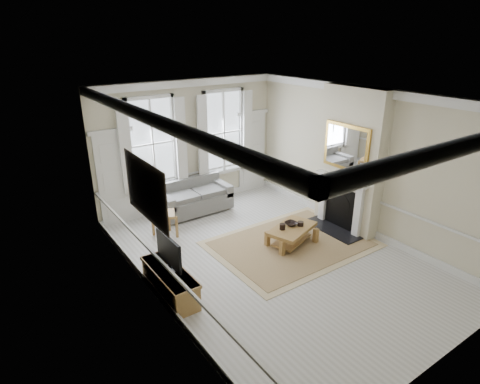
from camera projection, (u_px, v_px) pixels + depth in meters
floor at (273, 259)px, 8.53m from camera, size 7.20×7.20×0.00m
ceiling at (279, 96)px, 7.27m from camera, size 7.20×7.20×0.00m
back_wall at (189, 145)px, 10.64m from camera, size 5.20×0.00×5.20m
left_wall at (152, 216)px, 6.52m from camera, size 0.00×7.20×7.20m
right_wall at (362, 161)px, 9.28m from camera, size 0.00×7.20×7.20m
window_left at (152, 144)px, 9.97m from camera, size 1.26×0.20×2.20m
window_right at (223, 133)px, 11.09m from camera, size 1.26×0.20×2.20m
door_left at (116, 180)px, 9.73m from camera, size 0.90×0.08×2.30m
door_right at (252, 153)px, 11.90m from camera, size 0.90×0.08×2.30m
painting at (146, 190)px, 6.64m from camera, size 0.05×1.66×1.06m
chimney_breast at (351, 161)px, 9.34m from camera, size 0.35×1.70×3.38m
hearth at (332, 229)px, 9.73m from camera, size 0.55×1.50×0.05m
fireplace at (340, 201)px, 9.58m from camera, size 0.21×1.45×1.33m
mirror at (346, 147)px, 9.09m from camera, size 0.06×1.26×1.06m
sofa at (193, 199)px, 10.65m from camera, size 1.89×0.92×0.87m
side_table at (164, 217)px, 9.29m from camera, size 0.65×0.65×0.60m
rug at (291, 244)px, 9.10m from camera, size 3.50×2.60×0.02m
coffee_table at (292, 230)px, 8.97m from camera, size 1.32×1.02×0.43m
ceramic_pot_a at (282, 227)px, 8.83m from camera, size 0.13×0.13×0.13m
ceramic_pot_b at (301, 224)px, 8.99m from camera, size 0.14×0.14×0.10m
bowl at (291, 224)px, 9.03m from camera, size 0.30×0.30×0.07m
tv_stand at (170, 283)px, 7.27m from camera, size 0.47×1.45×0.52m
tv at (169, 251)px, 7.04m from camera, size 0.08×0.90×0.68m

